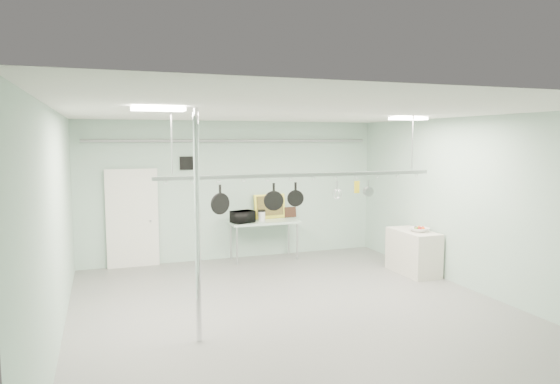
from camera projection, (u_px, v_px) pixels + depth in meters
name	position (u px, v px, depth m)	size (l,w,h in m)	color
floor	(297.00, 313.00, 8.04)	(8.00, 8.00, 0.00)	gray
ceiling	(298.00, 113.00, 7.70)	(7.00, 8.00, 0.02)	silver
back_wall	(234.00, 190.00, 11.60)	(7.00, 0.02, 3.20)	#A4C4B3
right_wall	(476.00, 205.00, 9.04)	(0.02, 8.00, 3.20)	#A4C4B3
door	(132.00, 219.00, 10.84)	(1.10, 0.10, 2.20)	silver
wall_vent	(186.00, 163.00, 11.15)	(0.30, 0.04, 0.30)	black
conduit_pipe	(235.00, 141.00, 11.40)	(0.07, 0.07, 6.60)	gray
chrome_pole	(197.00, 227.00, 6.74)	(0.08, 0.08, 3.20)	silver
prep_table	(264.00, 224.00, 11.52)	(1.60, 0.70, 0.91)	silver
side_cabinet	(413.00, 252.00, 10.36)	(0.60, 1.20, 0.90)	beige
pot_rack	(302.00, 173.00, 8.15)	(4.80, 0.06, 1.00)	#B7B7BC
light_panel_left	(158.00, 109.00, 6.22)	(0.65, 0.30, 0.05)	white
light_panel_right	(408.00, 118.00, 9.07)	(0.65, 0.30, 0.05)	white
microwave	(243.00, 217.00, 11.24)	(0.49, 0.33, 0.27)	black
coffee_canister	(262.00, 216.00, 11.49)	(0.16, 0.16, 0.22)	silver
painting_large	(270.00, 206.00, 11.85)	(0.78, 0.05, 0.58)	yellow
painting_small	(290.00, 212.00, 12.04)	(0.30, 0.04, 0.25)	black
fruit_bowl	(419.00, 230.00, 10.18)	(0.37, 0.37, 0.09)	white
skillet_left	(220.00, 199.00, 7.73)	(0.34, 0.06, 0.45)	black
skillet_mid	(274.00, 196.00, 8.02)	(0.32, 0.06, 0.43)	black
skillet_right	(296.00, 194.00, 8.15)	(0.27, 0.06, 0.38)	black
whisk	(337.00, 190.00, 8.40)	(0.16, 0.16, 0.31)	#B7B8BC
grater	(357.00, 187.00, 8.52)	(0.09, 0.02, 0.23)	yellow
saucepan	(368.00, 188.00, 8.59)	(0.16, 0.10, 0.29)	#B5B4B9
fruit_cluster	(420.00, 228.00, 10.17)	(0.24, 0.24, 0.09)	maroon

